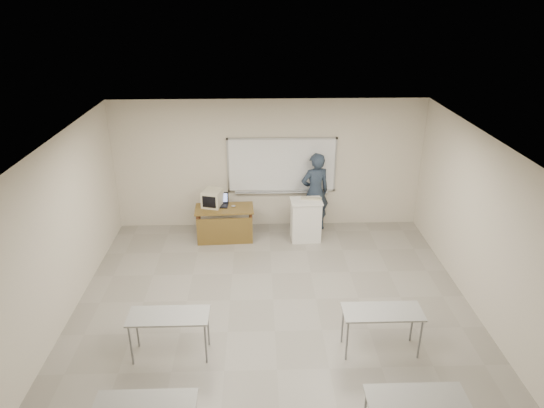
{
  "coord_description": "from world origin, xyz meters",
  "views": [
    {
      "loc": [
        -0.25,
        -6.43,
        5.14
      ],
      "look_at": [
        0.02,
        2.2,
        1.32
      ],
      "focal_mm": 32.0,
      "sensor_mm": 36.0,
      "label": 1
    }
  ],
  "objects_px": {
    "whiteboard": "(282,166)",
    "mouse": "(233,206)",
    "podium": "(306,220)",
    "laptop": "(220,203)",
    "instructor_desk": "(224,220)",
    "presenter": "(315,192)",
    "keyboard": "(311,198)",
    "crt_monitor": "(213,198)"
  },
  "relations": [
    {
      "from": "instructor_desk",
      "to": "presenter",
      "type": "xyz_separation_m",
      "value": [
        2.04,
        0.52,
        0.41
      ]
    },
    {
      "from": "whiteboard",
      "to": "instructor_desk",
      "type": "bearing_deg",
      "value": -149.09
    },
    {
      "from": "whiteboard",
      "to": "presenter",
      "type": "relative_size",
      "value": 1.33
    },
    {
      "from": "mouse",
      "to": "presenter",
      "type": "bearing_deg",
      "value": 6.82
    },
    {
      "from": "crt_monitor",
      "to": "laptop",
      "type": "bearing_deg",
      "value": 28.01
    },
    {
      "from": "instructor_desk",
      "to": "keyboard",
      "type": "relative_size",
      "value": 2.84
    },
    {
      "from": "instructor_desk",
      "to": "crt_monitor",
      "type": "xyz_separation_m",
      "value": [
        -0.25,
        0.23,
        0.41
      ]
    },
    {
      "from": "whiteboard",
      "to": "mouse",
      "type": "height_order",
      "value": "whiteboard"
    },
    {
      "from": "instructor_desk",
      "to": "laptop",
      "type": "distance_m",
      "value": 0.41
    },
    {
      "from": "laptop",
      "to": "mouse",
      "type": "xyz_separation_m",
      "value": [
        0.3,
        -0.11,
        -0.04
      ]
    },
    {
      "from": "podium",
      "to": "presenter",
      "type": "relative_size",
      "value": 0.51
    },
    {
      "from": "whiteboard",
      "to": "podium",
      "type": "height_order",
      "value": "whiteboard"
    },
    {
      "from": "instructor_desk",
      "to": "laptop",
      "type": "height_order",
      "value": "laptop"
    },
    {
      "from": "mouse",
      "to": "presenter",
      "type": "height_order",
      "value": "presenter"
    },
    {
      "from": "instructor_desk",
      "to": "presenter",
      "type": "bearing_deg",
      "value": 11.49
    },
    {
      "from": "podium",
      "to": "keyboard",
      "type": "xyz_separation_m",
      "value": [
        0.12,
        0.08,
        0.48
      ]
    },
    {
      "from": "crt_monitor",
      "to": "keyboard",
      "type": "height_order",
      "value": "crt_monitor"
    },
    {
      "from": "laptop",
      "to": "whiteboard",
      "type": "bearing_deg",
      "value": 23.77
    },
    {
      "from": "whiteboard",
      "to": "mouse",
      "type": "distance_m",
      "value": 1.45
    },
    {
      "from": "presenter",
      "to": "mouse",
      "type": "bearing_deg",
      "value": -5.27
    },
    {
      "from": "mouse",
      "to": "presenter",
      "type": "distance_m",
      "value": 1.89
    },
    {
      "from": "laptop",
      "to": "keyboard",
      "type": "xyz_separation_m",
      "value": [
        2.02,
        -0.18,
        0.15
      ]
    },
    {
      "from": "keyboard",
      "to": "podium",
      "type": "bearing_deg",
      "value": -136.93
    },
    {
      "from": "keyboard",
      "to": "whiteboard",
      "type": "bearing_deg",
      "value": 140.91
    },
    {
      "from": "laptop",
      "to": "presenter",
      "type": "bearing_deg",
      "value": 10.44
    },
    {
      "from": "podium",
      "to": "keyboard",
      "type": "relative_size",
      "value": 2.11
    },
    {
      "from": "whiteboard",
      "to": "podium",
      "type": "bearing_deg",
      "value": -56.93
    },
    {
      "from": "crt_monitor",
      "to": "whiteboard",
      "type": "bearing_deg",
      "value": 35.27
    },
    {
      "from": "instructor_desk",
      "to": "presenter",
      "type": "relative_size",
      "value": 0.69
    },
    {
      "from": "podium",
      "to": "laptop",
      "type": "bearing_deg",
      "value": 169.58
    },
    {
      "from": "whiteboard",
      "to": "presenter",
      "type": "height_order",
      "value": "whiteboard"
    },
    {
      "from": "whiteboard",
      "to": "laptop",
      "type": "bearing_deg",
      "value": -159.93
    },
    {
      "from": "crt_monitor",
      "to": "mouse",
      "type": "height_order",
      "value": "crt_monitor"
    },
    {
      "from": "whiteboard",
      "to": "crt_monitor",
      "type": "bearing_deg",
      "value": -160.68
    },
    {
      "from": "presenter",
      "to": "crt_monitor",
      "type": "bearing_deg",
      "value": -9.24
    },
    {
      "from": "crt_monitor",
      "to": "presenter",
      "type": "bearing_deg",
      "value": 23.04
    },
    {
      "from": "keyboard",
      "to": "presenter",
      "type": "relative_size",
      "value": 0.24
    },
    {
      "from": "whiteboard",
      "to": "laptop",
      "type": "height_order",
      "value": "whiteboard"
    },
    {
      "from": "podium",
      "to": "presenter",
      "type": "xyz_separation_m",
      "value": [
        0.25,
        0.51,
        0.45
      ]
    },
    {
      "from": "podium",
      "to": "crt_monitor",
      "type": "bearing_deg",
      "value": 171.02
    },
    {
      "from": "podium",
      "to": "mouse",
      "type": "distance_m",
      "value": 1.63
    },
    {
      "from": "whiteboard",
      "to": "keyboard",
      "type": "xyz_separation_m",
      "value": [
        0.62,
        -0.69,
        -0.52
      ]
    }
  ]
}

